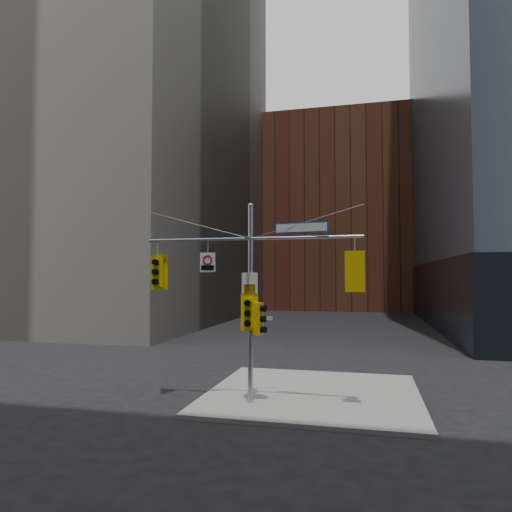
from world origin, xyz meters
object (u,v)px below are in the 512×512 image
at_px(traffic_light_pole_front, 249,313).
at_px(regulatory_sign_arm, 208,262).
at_px(traffic_light_west_arm, 158,272).
at_px(street_sign_blade, 301,228).
at_px(signal_assembly, 250,282).
at_px(traffic_light_east_arm, 355,271).
at_px(traffic_light_pole_side, 259,319).

bearing_deg(traffic_light_pole_front, regulatory_sign_arm, 167.71).
bearing_deg(traffic_light_pole_front, traffic_light_west_arm, 171.92).
bearing_deg(traffic_light_west_arm, street_sign_blade, -2.72).
relative_size(signal_assembly, traffic_light_east_arm, 5.74).
bearing_deg(street_sign_blade, regulatory_sign_arm, -172.70).
bearing_deg(signal_assembly, regulatory_sign_arm, -179.29).
distance_m(traffic_light_west_arm, traffic_light_east_arm, 7.34).
xyz_separation_m(traffic_light_west_arm, street_sign_blade, (5.50, -0.01, 1.55)).
distance_m(traffic_light_east_arm, street_sign_blade, 2.40).
xyz_separation_m(traffic_light_east_arm, street_sign_blade, (-1.84, 0.00, 1.55)).
xyz_separation_m(traffic_light_west_arm, regulatory_sign_arm, (2.02, -0.03, 0.37)).
height_order(traffic_light_pole_side, street_sign_blade, street_sign_blade).
xyz_separation_m(traffic_light_west_arm, traffic_light_east_arm, (7.34, -0.01, 0.00)).
distance_m(traffic_light_east_arm, traffic_light_pole_front, 3.97).
bearing_deg(street_sign_blade, traffic_light_pole_side, -172.78).
bearing_deg(traffic_light_pole_front, street_sign_blade, 4.61).
bearing_deg(traffic_light_west_arm, traffic_light_pole_front, -7.00).
bearing_deg(traffic_light_pole_side, traffic_light_west_arm, 104.09).
distance_m(traffic_light_pole_side, traffic_light_pole_front, 0.48).
bearing_deg(signal_assembly, traffic_light_west_arm, 179.79).
bearing_deg(street_sign_blade, traffic_light_pole_front, -164.80).
height_order(signal_assembly, traffic_light_east_arm, signal_assembly).
distance_m(traffic_light_west_arm, traffic_light_pole_front, 3.94).
bearing_deg(street_sign_blade, signal_assembly, -172.99).
bearing_deg(traffic_light_pole_front, signal_assembly, 86.23).
distance_m(signal_assembly, regulatory_sign_arm, 1.80).
height_order(signal_assembly, traffic_light_pole_side, signal_assembly).
xyz_separation_m(signal_assembly, traffic_light_east_arm, (3.69, 0.00, 0.38)).
relative_size(traffic_light_east_arm, traffic_light_pole_side, 1.22).
bearing_deg(traffic_light_pole_side, traffic_light_east_arm, -75.56).
xyz_separation_m(traffic_light_east_arm, traffic_light_pole_front, (-3.69, -0.27, -1.46)).
distance_m(traffic_light_east_arm, traffic_light_pole_side, 3.76).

